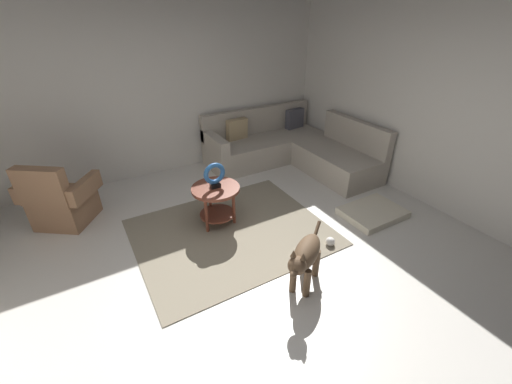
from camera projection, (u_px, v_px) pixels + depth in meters
ground_plane at (248, 274)px, 3.49m from camera, size 6.00×6.00×0.10m
wall_back at (155, 90)px, 5.00m from camera, size 6.00×0.12×2.70m
wall_right at (450, 108)px, 4.07m from camera, size 0.12×6.00×2.70m
area_rug at (231, 232)px, 4.05m from camera, size 2.30×1.90×0.01m
sectional_couch at (291, 149)px, 5.70m from camera, size 2.20×2.25×0.88m
armchair at (61, 201)px, 4.09m from camera, size 1.00×0.95×0.88m
side_table at (216, 196)px, 4.02m from camera, size 0.60×0.60×0.54m
torus_sculpture at (215, 175)px, 3.87m from camera, size 0.28×0.08×0.33m
dog_bed_mat at (373, 213)px, 4.37m from camera, size 0.80×0.60×0.09m
dog at (305, 256)px, 3.10m from camera, size 0.73×0.52×0.63m
dog_toy_ball at (330, 242)px, 3.81m from camera, size 0.11×0.11×0.11m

